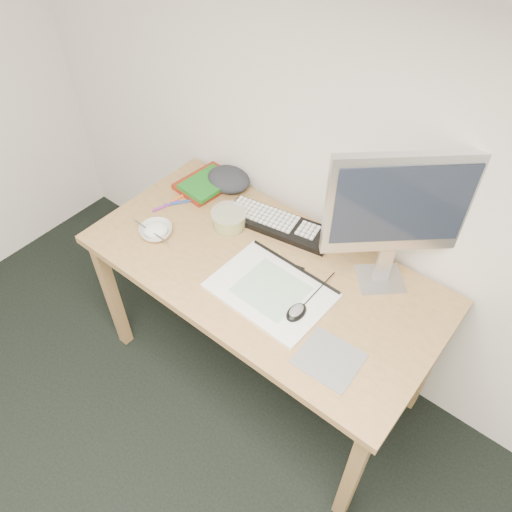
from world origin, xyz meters
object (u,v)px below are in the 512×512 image
(rice_bowl, at_px, (156,231))
(desk, at_px, (262,281))
(sketchpad, at_px, (271,290))
(keyboard, at_px, (279,224))
(monitor, at_px, (399,208))

(rice_bowl, bearing_deg, desk, 16.70)
(sketchpad, height_order, keyboard, keyboard)
(desk, xyz_separation_m, rice_bowl, (-0.44, -0.13, 0.10))
(sketchpad, bearing_deg, desk, 145.52)
(sketchpad, distance_m, monitor, 0.54)
(keyboard, distance_m, rice_bowl, 0.50)
(keyboard, height_order, rice_bowl, rice_bowl)
(keyboard, distance_m, monitor, 0.58)
(desk, relative_size, sketchpad, 3.28)
(sketchpad, xyz_separation_m, monitor, (0.28, 0.30, 0.35))
(desk, xyz_separation_m, monitor, (0.38, 0.23, 0.44))
(keyboard, relative_size, rice_bowl, 3.45)
(desk, bearing_deg, sketchpad, -36.36)
(sketchpad, distance_m, rice_bowl, 0.55)
(sketchpad, relative_size, keyboard, 0.93)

